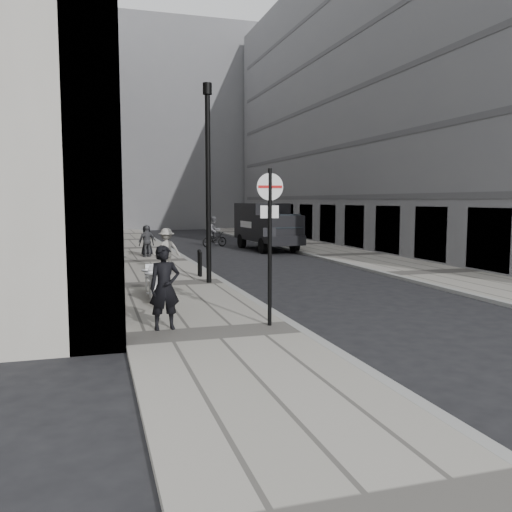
{
  "coord_description": "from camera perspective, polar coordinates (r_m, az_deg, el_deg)",
  "views": [
    {
      "loc": [
        -4.57,
        -9.08,
        3.09
      ],
      "look_at": [
        0.17,
        6.69,
        1.4
      ],
      "focal_mm": 38.0,
      "sensor_mm": 36.0,
      "label": 1
    }
  ],
  "objects": [
    {
      "name": "cafe_table_near",
      "position": [
        16.04,
        -10.21,
        -3.01
      ],
      "size": [
        0.8,
        1.81,
        1.03
      ],
      "color": "#AAAAAC",
      "rests_on": "sidewalk"
    },
    {
      "name": "far_sidewalk",
      "position": [
        30.44,
        9.84,
        0.07
      ],
      "size": [
        4.0,
        60.0,
        0.12
      ],
      "primitive_type": "cube",
      "color": "gray",
      "rests_on": "ground"
    },
    {
      "name": "building_far",
      "position": [
        65.84,
        -11.6,
        12.65
      ],
      "size": [
        24.0,
        16.0,
        22.0
      ],
      "primitive_type": "cube",
      "color": "slate",
      "rests_on": "ground"
    },
    {
      "name": "cafe_table_mid",
      "position": [
        17.63,
        -10.8,
        -2.44
      ],
      "size": [
        0.7,
        1.59,
        0.9
      ],
      "color": "silver",
      "rests_on": "sidewalk"
    },
    {
      "name": "building_left",
      "position": [
        34.13,
        -19.61,
        15.51
      ],
      "size": [
        4.0,
        45.0,
        18.0
      ],
      "primitive_type": "cube",
      "color": "#BCB6AB",
      "rests_on": "ground"
    },
    {
      "name": "pedestrian_c",
      "position": [
        29.73,
        -11.43,
        1.62
      ],
      "size": [
        0.85,
        0.6,
        1.66
      ],
      "primitive_type": "imported",
      "rotation": [
        0.0,
        0.0,
        3.23
      ],
      "color": "black",
      "rests_on": "sidewalk"
    },
    {
      "name": "bollard_far",
      "position": [
        21.3,
        -5.87,
        -0.94
      ],
      "size": [
        0.12,
        0.12,
        0.92
      ],
      "primitive_type": "cylinder",
      "color": "black",
      "rests_on": "sidewalk"
    },
    {
      "name": "lamppost",
      "position": [
        19.59,
        -5.07,
        8.66
      ],
      "size": [
        0.32,
        0.32,
        7.08
      ],
      "color": "black",
      "rests_on": "sidewalk"
    },
    {
      "name": "panel_van",
      "position": [
        33.9,
        1.05,
        3.41
      ],
      "size": [
        2.67,
        6.32,
        2.91
      ],
      "rotation": [
        0.0,
        0.0,
        0.06
      ],
      "color": "black",
      "rests_on": "ground"
    },
    {
      "name": "walking_man",
      "position": [
        12.65,
        -9.59,
        -3.3
      ],
      "size": [
        0.75,
        0.53,
        1.95
      ],
      "primitive_type": "imported",
      "rotation": [
        0.0,
        0.0,
        0.09
      ],
      "color": "black",
      "rests_on": "sidewalk"
    },
    {
      "name": "ground",
      "position": [
        10.63,
        9.74,
        -11.14
      ],
      "size": [
        120.0,
        120.0,
        0.0
      ],
      "primitive_type": "plane",
      "color": "black",
      "rests_on": "ground"
    },
    {
      "name": "sign_post",
      "position": [
        12.73,
        1.46,
        3.19
      ],
      "size": [
        0.64,
        0.1,
        3.71
      ],
      "rotation": [
        0.0,
        0.0,
        -0.01
      ],
      "color": "black",
      "rests_on": "sidewalk"
    },
    {
      "name": "cyclist",
      "position": [
        36.27,
        -4.39,
        2.21
      ],
      "size": [
        1.99,
        1.29,
        2.02
      ],
      "rotation": [
        0.0,
        0.0,
        0.37
      ],
      "color": "black",
      "rests_on": "ground"
    },
    {
      "name": "pedestrian_b",
      "position": [
        23.19,
        -9.39,
        0.67
      ],
      "size": [
        1.24,
        0.81,
        1.81
      ],
      "primitive_type": "imported",
      "rotation": [
        0.0,
        0.0,
        3.27
      ],
      "color": "#A7A29A",
      "rests_on": "sidewalk"
    },
    {
      "name": "bollard_near",
      "position": [
        21.54,
        -5.99,
        -0.78
      ],
      "size": [
        0.13,
        0.13,
        0.98
      ],
      "primitive_type": "cylinder",
      "color": "black",
      "rests_on": "sidewalk"
    },
    {
      "name": "sidewalk",
      "position": [
        27.37,
        -11.24,
        -0.6
      ],
      "size": [
        4.0,
        60.0,
        0.12
      ],
      "primitive_type": "cube",
      "color": "gray",
      "rests_on": "ground"
    },
    {
      "name": "pedestrian_a",
      "position": [
        29.05,
        -11.39,
        1.54
      ],
      "size": [
        1.07,
        0.77,
        1.68
      ],
      "primitive_type": "imported",
      "rotation": [
        0.0,
        0.0,
        3.56
      ],
      "color": "#525357",
      "rests_on": "sidewalk"
    },
    {
      "name": "building_right",
      "position": [
        38.99,
        12.51,
        15.94
      ],
      "size": [
        6.0,
        45.0,
        20.0
      ],
      "primitive_type": "cube",
      "color": "slate",
      "rests_on": "ground"
    },
    {
      "name": "cafe_table_far",
      "position": [
        23.13,
        -14.22,
        -0.68
      ],
      "size": [
        0.63,
        1.41,
        0.8
      ],
      "color": "#B9BABC",
      "rests_on": "sidewalk"
    }
  ]
}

